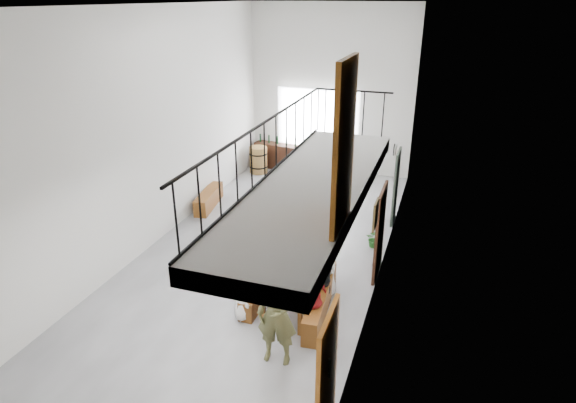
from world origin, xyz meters
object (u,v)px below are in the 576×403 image
(tasting_table, at_px, (293,274))
(bench_inner, at_px, (263,289))
(side_bench, at_px, (209,199))
(oak_barrel, at_px, (258,160))
(serving_counter, at_px, (278,156))
(host_standing, at_px, (277,314))
(bicycle_near, at_px, (348,163))

(tasting_table, relative_size, bench_inner, 1.17)
(tasting_table, xyz_separation_m, side_bench, (-3.81, 3.83, -0.47))
(bench_inner, bearing_deg, oak_barrel, 113.82)
(side_bench, height_order, serving_counter, serving_counter)
(bench_inner, relative_size, side_bench, 1.06)
(tasting_table, xyz_separation_m, oak_barrel, (-3.52, 7.01, -0.25))
(bench_inner, xyz_separation_m, oak_barrel, (-2.87, 6.97, 0.25))
(oak_barrel, bearing_deg, serving_counter, 55.13)
(oak_barrel, xyz_separation_m, host_standing, (3.77, -8.57, 0.47))
(bicycle_near, bearing_deg, tasting_table, -170.67)
(serving_counter, height_order, host_standing, host_standing)
(oak_barrel, height_order, host_standing, host_standing)
(serving_counter, bearing_deg, tasting_table, -59.71)
(tasting_table, distance_m, serving_counter, 8.26)
(tasting_table, relative_size, oak_barrel, 2.27)
(bench_inner, bearing_deg, host_standing, -59.37)
(bicycle_near, bearing_deg, bench_inner, -175.62)
(bench_inner, bearing_deg, tasting_table, -1.63)
(side_bench, bearing_deg, host_standing, -53.13)
(serving_counter, relative_size, bicycle_near, 0.87)
(tasting_table, distance_m, bicycle_near, 7.54)
(side_bench, height_order, host_standing, host_standing)
(serving_counter, xyz_separation_m, bicycle_near, (2.57, -0.15, 0.06))
(oak_barrel, relative_size, bicycle_near, 0.48)
(bench_inner, height_order, serving_counter, serving_counter)
(tasting_table, height_order, side_bench, tasting_table)
(serving_counter, relative_size, host_standing, 0.90)
(tasting_table, bearing_deg, oak_barrel, 112.30)
(tasting_table, bearing_deg, serving_counter, 107.34)
(host_standing, bearing_deg, serving_counter, 105.15)
(oak_barrel, bearing_deg, bench_inner, -67.62)
(host_standing, distance_m, bicycle_near, 9.13)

